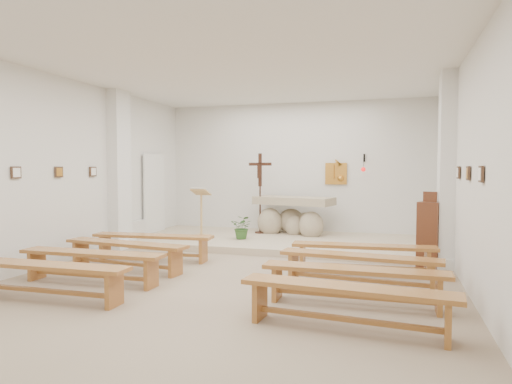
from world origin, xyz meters
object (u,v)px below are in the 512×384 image
(bench_left_front, at_px, (153,241))
(bench_right_fourth, at_px, (347,297))
(lectern, at_px, (201,212))
(bench_left_third, at_px, (92,260))
(bench_right_third, at_px, (354,277))
(bench_left_second, at_px, (126,249))
(bench_left_fourth, at_px, (48,273))
(bench_right_front, at_px, (363,252))
(bench_right_second, at_px, (359,263))
(donation_pedestal, at_px, (429,234))
(altar, at_px, (293,218))
(crucifix_stand, at_px, (260,187))

(bench_left_front, xyz_separation_m, bench_right_fourth, (3.99, -2.81, 0.00))
(lectern, xyz_separation_m, bench_left_front, (-0.05, -2.21, -0.36))
(bench_right_fourth, bearing_deg, bench_left_third, 172.02)
(bench_left_front, relative_size, bench_right_fourth, 1.00)
(lectern, relative_size, bench_right_third, 0.50)
(bench_left_second, distance_m, bench_left_fourth, 1.87)
(bench_left_third, bearing_deg, bench_right_front, 24.39)
(bench_right_second, bearing_deg, bench_left_front, 172.66)
(bench_left_front, height_order, bench_right_fourth, same)
(bench_left_fourth, distance_m, bench_right_fourth, 3.99)
(lectern, xyz_separation_m, bench_left_fourth, (-0.05, -5.02, -0.36))
(donation_pedestal, bearing_deg, altar, 161.47)
(donation_pedestal, distance_m, bench_left_fourth, 6.30)
(bench_right_second, distance_m, bench_right_third, 0.94)
(bench_right_second, bearing_deg, bench_left_third, -160.87)
(altar, distance_m, bench_left_third, 5.57)
(bench_left_front, relative_size, bench_left_third, 1.01)
(altar, xyz_separation_m, bench_left_third, (-2.06, -5.17, -0.16))
(crucifix_stand, xyz_separation_m, bench_left_second, (-1.24, -4.11, -0.94))
(bench_right_second, height_order, bench_right_fourth, same)
(bench_left_front, height_order, bench_left_third, same)
(lectern, distance_m, bench_left_second, 3.17)
(altar, distance_m, lectern, 2.29)
(crucifix_stand, relative_size, bench_left_second, 0.84)
(bench_left_front, bearing_deg, bench_left_second, -94.47)
(bench_right_front, bearing_deg, bench_left_second, -170.64)
(bench_right_second, bearing_deg, bench_right_front, 95.89)
(lectern, bearing_deg, bench_right_third, -40.09)
(lectern, relative_size, bench_left_fourth, 0.50)
(bench_right_third, height_order, bench_left_fourth, same)
(crucifix_stand, height_order, bench_left_third, crucifix_stand)
(bench_left_third, bearing_deg, bench_left_fourth, -90.80)
(altar, distance_m, donation_pedestal, 3.87)
(bench_right_second, bearing_deg, lectern, 147.25)
(bench_left_second, xyz_separation_m, bench_right_fourth, (3.99, -1.87, 0.00))
(bench_left_front, xyz_separation_m, bench_right_second, (3.99, -0.94, 0.00))
(crucifix_stand, bearing_deg, lectern, -132.72)
(crucifix_stand, xyz_separation_m, bench_left_third, (-1.24, -5.05, -0.94))
(bench_left_third, bearing_deg, crucifix_stand, 75.40)
(altar, xyz_separation_m, bench_left_second, (-2.06, -4.24, -0.16))
(bench_left_third, distance_m, bench_right_third, 3.99)
(altar, xyz_separation_m, donation_pedestal, (3.04, -2.40, 0.06))
(bench_right_second, bearing_deg, bench_left_fourth, -148.92)
(donation_pedestal, height_order, bench_left_front, donation_pedestal)
(altar, distance_m, bench_left_fourth, 6.45)
(crucifix_stand, bearing_deg, bench_left_fourth, -93.25)
(altar, relative_size, bench_left_front, 0.87)
(bench_left_third, bearing_deg, lectern, 88.56)
(lectern, distance_m, bench_left_fourth, 5.04)
(bench_left_front, height_order, bench_right_front, same)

